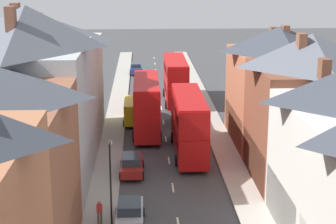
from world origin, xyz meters
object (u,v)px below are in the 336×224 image
object	(u,v)px
car_parked_left_a	(130,213)
car_parked_left_b	(181,117)
pedestrian_mid_left	(99,211)
street_lamp	(111,178)
car_mid_black	(132,164)
double_decker_bus_far_approaching	(146,105)
delivery_van	(134,110)
double_decker_bus_lead	(189,123)
car_parked_right_a	(136,68)
double_decker_bus_mid_street	(175,80)

from	to	relation	value
car_parked_left_a	car_parked_left_b	size ratio (longest dim) A/B	1.07
car_parked_left_a	car_parked_left_b	world-z (taller)	car_parked_left_a
pedestrian_mid_left	street_lamp	distance (m)	2.33
car_parked_left_a	car_mid_black	xyz separation A→B (m)	(0.00, 9.14, -0.04)
double_decker_bus_far_approaching	pedestrian_mid_left	bearing A→B (deg)	-98.81
pedestrian_mid_left	street_lamp	xyz separation A→B (m)	(0.76, 0.09, 2.21)
car_parked_left_b	street_lamp	xyz separation A→B (m)	(-6.05, -23.20, 2.43)
double_decker_bus_far_approaching	car_parked_left_a	xyz separation A→B (m)	(-1.29, -20.59, -1.96)
street_lamp	delivery_van	bearing A→B (deg)	87.25
double_decker_bus_lead	delivery_van	size ratio (longest dim) A/B	2.08
delivery_van	street_lamp	size ratio (longest dim) A/B	0.95
double_decker_bus_lead	delivery_van	xyz separation A→B (m)	(-4.89, 10.29, -1.48)
car_parked_right_a	delivery_van	size ratio (longest dim) A/B	0.82
car_parked_right_a	street_lamp	distance (m)	51.23
double_decker_bus_lead	double_decker_bus_far_approaching	distance (m)	7.75
double_decker_bus_lead	car_mid_black	size ratio (longest dim) A/B	2.44
double_decker_bus_lead	car_parked_left_b	size ratio (longest dim) A/B	2.84
car_mid_black	delivery_van	size ratio (longest dim) A/B	0.85
pedestrian_mid_left	car_parked_left_b	bearing A→B (deg)	73.71
pedestrian_mid_left	street_lamp	size ratio (longest dim) A/B	0.29
car_mid_black	delivery_van	bearing A→B (deg)	90.00
delivery_van	street_lamp	bearing A→B (deg)	-92.75
car_parked_left_a	car_mid_black	distance (m)	9.14
double_decker_bus_lead	pedestrian_mid_left	xyz separation A→B (m)	(-6.80, -13.74, -1.78)
double_decker_bus_far_approaching	car_mid_black	xyz separation A→B (m)	(-1.29, -11.45, -2.01)
double_decker_bus_far_approaching	street_lamp	world-z (taller)	street_lamp
car_mid_black	car_parked_left_b	bearing A→B (deg)	70.87
car_mid_black	car_parked_left_b	xyz separation A→B (m)	(4.90, 14.13, -0.00)
double_decker_bus_lead	pedestrian_mid_left	world-z (taller)	double_decker_bus_lead
car_parked_right_a	double_decker_bus_lead	bearing A→B (deg)	-82.57
car_mid_black	pedestrian_mid_left	xyz separation A→B (m)	(-1.91, -9.16, 0.22)
delivery_van	car_parked_left_a	bearing A→B (deg)	-90.00
car_parked_left_a	street_lamp	world-z (taller)	street_lamp
double_decker_bus_far_approaching	car_parked_left_b	bearing A→B (deg)	36.59
double_decker_bus_mid_street	car_parked_right_a	bearing A→B (deg)	104.82
car_mid_black	street_lamp	world-z (taller)	street_lamp
car_parked_right_a	car_parked_left_a	bearing A→B (deg)	-90.00
double_decker_bus_lead	double_decker_bus_far_approaching	bearing A→B (deg)	117.66
street_lamp	car_parked_left_a	bearing A→B (deg)	-3.30
car_parked_right_a	delivery_van	xyz separation A→B (m)	(-0.00, -27.21, 0.50)
car_parked_left_a	car_parked_left_b	distance (m)	23.78
double_decker_bus_far_approaching	street_lamp	xyz separation A→B (m)	(-2.44, -20.52, 0.43)
car_parked_left_b	street_lamp	bearing A→B (deg)	-104.61
double_decker_bus_far_approaching	car_parked_left_a	bearing A→B (deg)	-93.59
car_mid_black	pedestrian_mid_left	distance (m)	9.36
street_lamp	pedestrian_mid_left	bearing A→B (deg)	-173.55
street_lamp	car_mid_black	bearing A→B (deg)	82.78
double_decker_bus_far_approaching	delivery_van	xyz separation A→B (m)	(-1.29, 3.42, -1.48)
double_decker_bus_far_approaching	car_mid_black	world-z (taller)	double_decker_bus_far_approaching
car_parked_left_a	delivery_van	distance (m)	24.02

